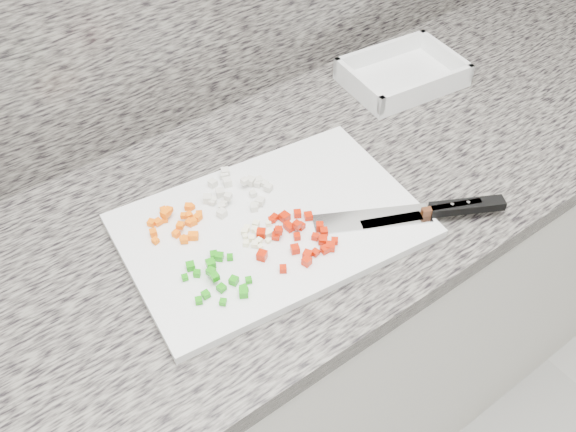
% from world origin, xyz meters
% --- Properties ---
extents(cabinet, '(3.92, 0.62, 0.86)m').
position_xyz_m(cabinet, '(0.00, 1.44, 0.43)').
color(cabinet, silver).
rests_on(cabinet, ground).
extents(countertop, '(3.96, 0.64, 0.04)m').
position_xyz_m(countertop, '(0.00, 1.44, 0.88)').
color(countertop, '#68645C').
rests_on(countertop, cabinet).
extents(cutting_board, '(0.53, 0.39, 0.02)m').
position_xyz_m(cutting_board, '(0.05, 1.38, 0.91)').
color(cutting_board, silver).
rests_on(cutting_board, countertop).
extents(carrot_pile, '(0.10, 0.10, 0.02)m').
position_xyz_m(carrot_pile, '(-0.08, 1.47, 0.92)').
color(carrot_pile, '#FF6505').
rests_on(carrot_pile, cutting_board).
extents(onion_pile, '(0.12, 0.12, 0.02)m').
position_xyz_m(onion_pile, '(0.04, 1.48, 0.92)').
color(onion_pile, beige).
rests_on(onion_pile, cutting_board).
extents(green_pepper_pile, '(0.10, 0.11, 0.02)m').
position_xyz_m(green_pepper_pile, '(-0.09, 1.33, 0.93)').
color(green_pepper_pile, '#198D0C').
rests_on(green_pepper_pile, cutting_board).
extents(red_pepper_pile, '(0.14, 0.13, 0.02)m').
position_xyz_m(red_pepper_pile, '(0.06, 1.32, 0.92)').
color(red_pepper_pile, '#B31702').
rests_on(red_pepper_pile, cutting_board).
extents(garlic_pile, '(0.07, 0.06, 0.01)m').
position_xyz_m(garlic_pile, '(0.01, 1.37, 0.92)').
color(garlic_pile, '#F7F2BF').
rests_on(garlic_pile, cutting_board).
extents(chef_knife, '(0.31, 0.19, 0.02)m').
position_xyz_m(chef_knife, '(0.29, 1.23, 0.92)').
color(chef_knife, '#B9BBBF').
rests_on(chef_knife, cutting_board).
extents(paring_knife, '(0.20, 0.10, 0.02)m').
position_xyz_m(paring_knife, '(0.29, 1.23, 0.92)').
color(paring_knife, '#B9BBBF').
rests_on(paring_knife, cutting_board).
extents(tray, '(0.27, 0.21, 0.05)m').
position_xyz_m(tray, '(0.54, 1.57, 0.92)').
color(tray, silver).
rests_on(tray, countertop).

